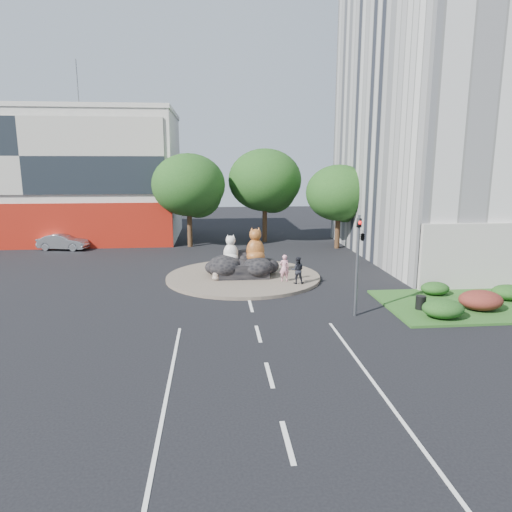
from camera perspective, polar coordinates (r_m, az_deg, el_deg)
The scene contains 23 objects.
ground at distance 20.42m, azimuth 0.29°, elevation -9.72°, with size 120.00×120.00×0.00m, color black.
roundabout_island at distance 29.90m, azimuth -1.61°, elevation -2.60°, with size 10.00×10.00×0.20m, color brown.
rock_plinth at distance 29.77m, azimuth -1.62°, elevation -1.58°, with size 3.20×2.60×0.90m, color black, non-canonical shape.
shophouse_block at distance 49.56m, azimuth -24.70°, elevation 9.09°, with size 25.20×12.30×17.40m.
office_tower at distance 42.45m, azimuth 28.51°, elevation 23.99°, with size 20.00×20.00×35.00m, color silver.
grass_verge at distance 26.98m, azimuth 25.98°, elevation -5.45°, with size 10.00×6.00×0.12m, color #24521B.
tree_left at distance 41.11m, azimuth -8.33°, elevation 8.41°, with size 6.46×6.46×8.27m.
tree_mid at distance 43.32m, azimuth 1.20°, elevation 9.09°, with size 6.84×6.84×8.76m.
tree_right at distance 40.60m, azimuth 10.36°, elevation 7.43°, with size 5.70×5.70×7.30m.
hedge_near_green at distance 23.72m, azimuth 22.34°, elevation -6.10°, with size 2.00×1.60×0.90m, color #163C13.
hedge_red at distance 25.76m, azimuth 26.28°, elevation -4.96°, with size 2.20×1.76×0.99m, color #531619.
hedge_mid_green at distance 28.34m, azimuth 29.01°, elevation -3.99°, with size 1.80×1.44×0.81m, color #163C13.
hedge_back_green at distance 27.65m, azimuth 21.48°, elevation -3.78°, with size 1.60×1.28×0.72m, color #163C13.
traffic_light at distance 22.39m, azimuth 12.87°, elevation 1.52°, with size 0.44×1.24×5.00m.
street_lamp at distance 30.82m, azimuth 23.24°, elevation 5.30°, with size 2.34×0.22×8.06m.
cat_white at distance 29.44m, azimuth -3.18°, elevation 0.97°, with size 1.09×0.95×1.82m, color beige, non-canonical shape.
cat_tabby at distance 29.53m, azimuth -0.08°, elevation 1.45°, with size 1.36×1.18×2.26m, color #AB7423, non-canonical shape.
kitten_calico at distance 28.65m, azimuth -5.04°, elevation -2.17°, with size 0.52×0.45×0.87m, color silver, non-canonical shape.
kitten_white at distance 29.16m, azimuth 1.22°, elevation -1.92°, with size 0.50×0.44×0.84m, color white, non-canonical shape.
pedestrian_pink at distance 28.25m, azimuth 3.56°, elevation -1.50°, with size 0.61×0.40×1.68m, color pink.
pedestrian_dark at distance 27.77m, azimuth 5.20°, elevation -1.78°, with size 0.81×0.63×1.66m, color black.
parked_car at distance 42.95m, azimuth -22.96°, elevation 1.63°, with size 1.48×4.24×1.40m, color #95989C.
litter_bin at distance 24.69m, azimuth 19.89°, elevation -5.49°, with size 0.51×0.51×0.69m, color black.
Camera 1 is at (-1.89, -18.94, 7.40)m, focal length 32.00 mm.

